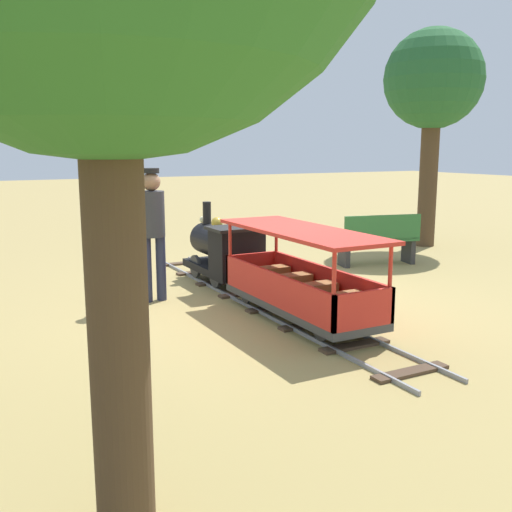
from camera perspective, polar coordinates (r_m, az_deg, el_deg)
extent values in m
plane|color=#A38C51|center=(7.16, 0.77, -4.60)|extent=(60.00, 60.00, 0.00)
cube|color=gray|center=(7.12, -1.37, -4.52)|extent=(0.03, 6.05, 0.04)
cube|color=gray|center=(7.35, 2.15, -4.04)|extent=(0.03, 6.05, 0.04)
cube|color=#4C3828|center=(5.17, 14.73, -10.82)|extent=(0.74, 0.14, 0.03)
cube|color=#4C3828|center=(5.71, 9.56, -8.55)|extent=(0.74, 0.14, 0.03)
cube|color=#4C3828|center=(6.30, 5.35, -6.63)|extent=(0.74, 0.14, 0.03)
cube|color=#4C3828|center=(6.91, 1.91, -5.02)|extent=(0.74, 0.14, 0.03)
cube|color=#4C3828|center=(7.56, -0.94, -3.67)|extent=(0.74, 0.14, 0.03)
cube|color=#4C3828|center=(8.22, -3.34, -2.52)|extent=(0.74, 0.14, 0.03)
cube|color=#4C3828|center=(8.90, -5.37, -1.54)|extent=(0.74, 0.14, 0.03)
cube|color=#4C3828|center=(9.59, -7.11, -0.70)|extent=(0.74, 0.14, 0.03)
cube|color=black|center=(8.17, -3.33, -1.20)|extent=(0.62, 1.40, 0.10)
cylinder|color=black|center=(8.29, -3.93, 1.42)|extent=(0.44, 0.85, 0.44)
cylinder|color=#B7932D|center=(8.67, -5.07, 1.81)|extent=(0.37, 0.02, 0.37)
cylinder|color=black|center=(8.51, -4.78, 4.21)|extent=(0.12, 0.12, 0.31)
sphere|color=#B7932D|center=(8.20, -3.81, 3.23)|extent=(0.16, 0.16, 0.16)
cube|color=black|center=(7.69, -1.88, 0.54)|extent=(0.62, 0.45, 0.55)
cube|color=black|center=(7.64, -1.89, 2.71)|extent=(0.70, 0.53, 0.04)
sphere|color=#F2EAB2|center=(8.66, -5.18, 3.53)|extent=(0.10, 0.10, 0.10)
cylinder|color=#2D2D2D|center=(8.39, -5.88, -1.00)|extent=(0.05, 0.32, 0.32)
cylinder|color=#2D2D2D|center=(8.59, -2.78, -0.69)|extent=(0.05, 0.32, 0.32)
cylinder|color=#2D2D2D|center=(7.76, -3.93, -1.91)|extent=(0.05, 0.32, 0.32)
cylinder|color=#2D2D2D|center=(7.97, -0.63, -1.55)|extent=(0.05, 0.32, 0.32)
cube|color=#3F3F3F|center=(6.44, 4.23, -4.69)|extent=(0.70, 2.25, 0.08)
cube|color=red|center=(6.22, 1.67, -3.17)|extent=(0.04, 2.25, 0.35)
cube|color=red|center=(6.56, 6.71, -2.51)|extent=(0.04, 2.25, 0.35)
cube|color=red|center=(7.32, -0.34, -1.08)|extent=(0.70, 0.04, 0.35)
cube|color=red|center=(5.51, 10.40, -5.14)|extent=(0.70, 0.04, 0.35)
cylinder|color=red|center=(7.12, -2.52, 0.22)|extent=(0.04, 0.04, 0.75)
cylinder|color=red|center=(7.41, 1.97, 0.63)|extent=(0.04, 0.04, 0.75)
cylinder|color=red|center=(5.30, 7.53, -3.46)|extent=(0.04, 0.04, 0.75)
cylinder|color=red|center=(5.69, 12.83, -2.67)|extent=(0.04, 0.04, 0.75)
cube|color=red|center=(6.28, 4.33, 2.46)|extent=(0.80, 2.35, 0.04)
cube|color=olive|center=(5.81, 8.10, -4.81)|extent=(0.54, 0.20, 0.24)
cube|color=olive|center=(6.20, 5.45, -3.78)|extent=(0.54, 0.20, 0.24)
cube|color=olive|center=(6.60, 3.13, -2.87)|extent=(0.54, 0.20, 0.24)
cube|color=olive|center=(7.01, 1.08, -2.06)|extent=(0.54, 0.20, 0.24)
cylinder|color=#262626|center=(6.99, -0.96, -3.62)|extent=(0.04, 0.24, 0.24)
cylinder|color=#262626|center=(7.22, 2.60, -3.16)|extent=(0.04, 0.24, 0.24)
cylinder|color=#262626|center=(5.68, 6.32, -7.03)|extent=(0.04, 0.24, 0.24)
cylinder|color=#262626|center=(5.97, 10.34, -6.27)|extent=(0.04, 0.24, 0.24)
cylinder|color=#282D47|center=(7.26, -10.53, -1.31)|extent=(0.12, 0.12, 0.80)
cylinder|color=#282D47|center=(7.32, -9.19, -1.18)|extent=(0.12, 0.12, 0.80)
cylinder|color=#333338|center=(7.18, -10.02, 4.03)|extent=(0.30, 0.30, 0.55)
sphere|color=#936B4C|center=(7.15, -10.12, 7.10)|extent=(0.22, 0.22, 0.22)
cylinder|color=black|center=(7.15, -10.16, 8.14)|extent=(0.20, 0.20, 0.06)
cube|color=#2D6B33|center=(9.61, 11.65, 1.64)|extent=(1.36, 0.67, 0.06)
cube|color=#2D6B33|center=(9.43, 12.19, 2.68)|extent=(1.28, 0.32, 0.40)
cube|color=#333333|center=(9.40, 8.51, 0.25)|extent=(0.15, 0.33, 0.42)
cube|color=#333333|center=(9.92, 14.54, 0.56)|extent=(0.15, 0.33, 0.42)
cylinder|color=#4C3823|center=(2.80, -13.21, -5.79)|extent=(0.28, 0.28, 2.19)
cylinder|color=#4C3823|center=(11.64, 16.33, 6.96)|extent=(0.34, 0.34, 2.46)
sphere|color=#235B2D|center=(11.69, 16.82, 16.12)|extent=(1.81, 1.81, 1.81)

